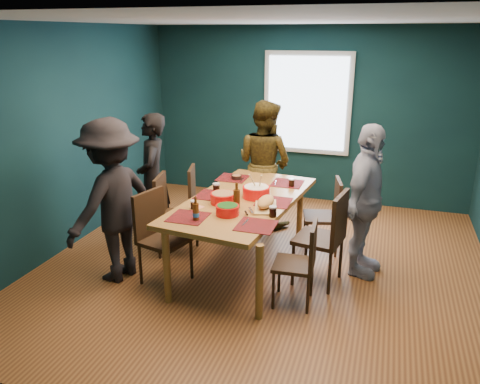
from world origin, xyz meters
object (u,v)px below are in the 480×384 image
(bowl_herbs, at_px, (227,210))
(cutting_board, at_px, (266,203))
(person_far_left, at_px, (153,178))
(bowl_dumpling, at_px, (256,191))
(chair_right_mid, at_px, (328,232))
(person_near_left, at_px, (112,201))
(chair_right_far, at_px, (329,210))
(person_right, at_px, (365,202))
(bowl_salad, at_px, (223,198))
(dining_table, at_px, (243,205))
(person_back, at_px, (264,163))
(chair_left_near, at_px, (158,230))
(chair_right_near, at_px, (303,258))
(chair_left_far, at_px, (200,196))
(chair_left_mid, at_px, (170,209))

(bowl_herbs, bearing_deg, cutting_board, 44.04)
(person_far_left, height_order, bowl_dumpling, person_far_left)
(chair_right_mid, relative_size, person_near_left, 0.59)
(chair_right_far, height_order, person_right, person_right)
(person_near_left, distance_m, bowl_salad, 1.18)
(dining_table, xyz_separation_m, person_back, (-0.11, 1.35, 0.13))
(person_back, bearing_deg, chair_left_near, 93.07)
(bowl_dumpling, bearing_deg, chair_right_mid, -15.42)
(chair_right_near, relative_size, bowl_dumpling, 2.78)
(chair_left_near, relative_size, bowl_herbs, 4.16)
(chair_right_far, bearing_deg, cutting_board, -136.48)
(person_near_left, relative_size, cutting_board, 3.12)
(chair_right_near, distance_m, person_far_left, 2.36)
(bowl_salad, bearing_deg, chair_left_far, 126.27)
(person_far_left, bearing_deg, bowl_salad, 41.95)
(chair_left_mid, distance_m, chair_right_near, 1.87)
(chair_left_far, bearing_deg, person_near_left, -122.66)
(person_near_left, bearing_deg, chair_left_near, 113.95)
(person_near_left, bearing_deg, chair_right_far, 136.76)
(cutting_board, bearing_deg, dining_table, 133.53)
(chair_right_far, distance_m, chair_right_near, 1.30)
(person_right, height_order, bowl_dumpling, person_right)
(chair_left_far, distance_m, person_back, 1.02)
(person_far_left, distance_m, person_right, 2.64)
(chair_left_mid, bearing_deg, bowl_salad, -29.00)
(chair_left_far, xyz_separation_m, chair_right_far, (1.70, -0.01, -0.00))
(dining_table, bearing_deg, chair_left_far, 146.40)
(chair_left_mid, bearing_deg, chair_right_mid, -17.03)
(person_back, relative_size, bowl_dumpling, 5.55)
(chair_right_mid, bearing_deg, bowl_dumpling, 174.51)
(chair_left_mid, distance_m, person_near_left, 0.85)
(chair_right_near, bearing_deg, chair_right_far, 83.05)
(dining_table, relative_size, person_far_left, 1.37)
(dining_table, bearing_deg, chair_right_near, -30.77)
(dining_table, distance_m, chair_left_mid, 0.96)
(person_far_left, bearing_deg, person_right, 65.15)
(dining_table, xyz_separation_m, bowl_salad, (-0.16, -0.20, 0.14))
(dining_table, xyz_separation_m, person_near_left, (-1.24, -0.68, 0.14))
(chair_right_mid, bearing_deg, cutting_board, -164.82)
(bowl_dumpling, bearing_deg, chair_left_far, 147.75)
(person_far_left, relative_size, person_right, 0.97)
(chair_right_mid, height_order, bowl_dumpling, bowl_dumpling)
(chair_left_near, relative_size, bowl_salad, 3.62)
(chair_right_mid, bearing_deg, dining_table, -178.17)
(bowl_salad, bearing_deg, bowl_herbs, -62.97)
(person_right, relative_size, bowl_herbs, 7.05)
(chair_left_mid, height_order, person_far_left, person_far_left)
(bowl_dumpling, height_order, bowl_herbs, bowl_dumpling)
(bowl_dumpling, relative_size, cutting_board, 0.55)
(dining_table, relative_size, bowl_herbs, 9.41)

